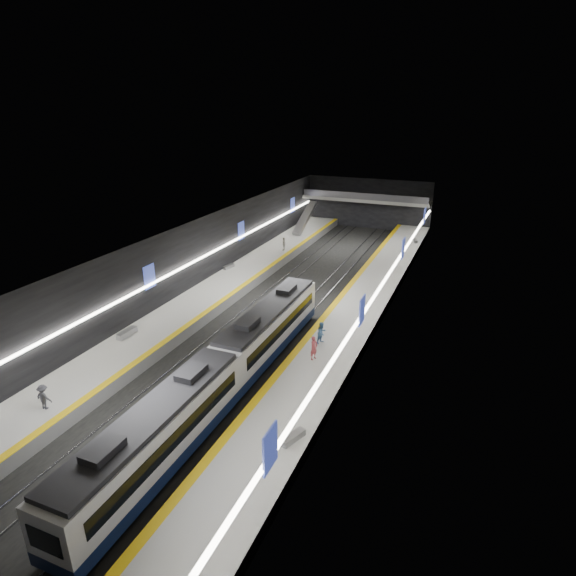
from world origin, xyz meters
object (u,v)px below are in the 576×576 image
at_px(passenger_right_b, 322,333).
at_px(passenger_left_b, 44,397).
at_px(escalator, 305,218).
at_px(bench_right_far, 415,240).
at_px(bench_left_near, 127,333).
at_px(train, 224,371).
at_px(passenger_left_a, 284,244).
at_px(bench_left_far, 229,267).
at_px(bench_right_near, 293,438).
at_px(passenger_right_a, 314,348).

bearing_deg(passenger_right_b, passenger_left_b, 162.24).
bearing_deg(passenger_right_b, escalator, 46.31).
relative_size(bench_right_far, passenger_right_b, 0.94).
distance_m(escalator, bench_left_near, 39.00).
bearing_deg(bench_left_near, passenger_left_b, -77.84).
xyz_separation_m(train, passenger_left_a, (-8.81, 31.45, -0.32)).
bearing_deg(passenger_left_a, bench_left_near, -13.90).
bearing_deg(train, passenger_left_b, -144.06).
height_order(escalator, bench_left_near, escalator).
bearing_deg(bench_left_far, bench_right_near, -44.32).
bearing_deg(escalator, passenger_left_b, -89.18).
distance_m(bench_right_far, passenger_right_b, 33.73).
xyz_separation_m(bench_left_far, bench_right_far, (18.59, 19.99, 0.01)).
bearing_deg(bench_right_near, passenger_left_b, -147.97).
xyz_separation_m(bench_left_far, passenger_left_b, (2.70, -28.99, 0.66)).
distance_m(escalator, passenger_left_b, 49.23).
xyz_separation_m(train, bench_left_near, (-11.36, 3.53, -0.95)).
distance_m(bench_left_near, passenger_left_b, 10.49).
bearing_deg(escalator, train, -76.75).
distance_m(passenger_right_a, passenger_right_b, 2.78).
height_order(escalator, passenger_left_a, escalator).
bearing_deg(bench_left_far, bench_left_near, -78.08).
xyz_separation_m(bench_right_near, passenger_left_a, (-15.38, 35.02, 0.67)).
height_order(bench_right_near, passenger_right_a, passenger_right_a).
relative_size(bench_left_far, passenger_left_b, 0.96).
distance_m(bench_left_near, passenger_right_a, 16.04).
bearing_deg(escalator, bench_right_far, -0.81).
relative_size(train, passenger_left_a, 17.07).
relative_size(escalator, bench_left_far, 4.84).
bearing_deg(passenger_right_a, bench_right_far, 18.92).
bearing_deg(passenger_left_a, bench_right_far, 116.32).
xyz_separation_m(train, bench_left_far, (-12.00, 22.25, -0.99)).
bearing_deg(bench_right_near, passenger_left_a, 134.42).
xyz_separation_m(bench_left_near, passenger_left_b, (2.06, -10.27, 0.61)).
bearing_deg(bench_right_far, train, -117.08).
height_order(bench_left_near, passenger_right_a, passenger_right_a).
bearing_deg(bench_left_far, train, -51.71).
distance_m(train, escalator, 43.64).
distance_m(passenger_right_a, passenger_left_b, 18.67).
relative_size(bench_left_near, passenger_right_b, 1.13).
xyz_separation_m(bench_left_far, passenger_right_b, (16.20, -13.65, 0.70)).
bearing_deg(escalator, passenger_right_b, -67.26).
bearing_deg(bench_left_near, passenger_right_a, 9.12).
height_order(bench_right_far, passenger_left_b, passenger_left_b).
bearing_deg(passenger_left_b, escalator, -92.26).
bearing_deg(passenger_right_b, passenger_left_a, 53.21).
relative_size(train, bench_left_far, 18.16).
distance_m(escalator, passenger_right_b, 36.74).
distance_m(passenger_right_a, passenger_left_a, 28.86).
height_order(bench_left_near, passenger_left_a, passenger_left_a).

